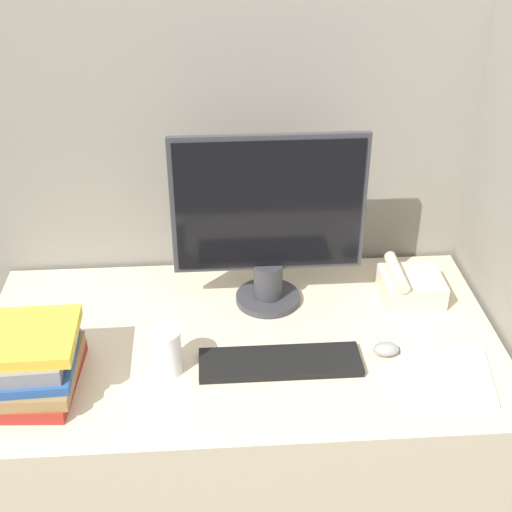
{
  "coord_description": "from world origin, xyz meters",
  "views": [
    {
      "loc": [
        -0.07,
        -1.18,
        2.01
      ],
      "look_at": [
        0.05,
        0.45,
        1.02
      ],
      "focal_mm": 50.0,
      "sensor_mm": 36.0,
      "label": 1
    }
  ],
  "objects_px": {
    "desk_telephone": "(410,285)",
    "keyboard": "(280,362)",
    "monitor": "(269,225)",
    "coffee_cup": "(166,351)",
    "mouse": "(386,349)",
    "book_stack": "(32,361)"
  },
  "relations": [
    {
      "from": "desk_telephone",
      "to": "keyboard",
      "type": "bearing_deg",
      "value": -145.23
    },
    {
      "from": "monitor",
      "to": "coffee_cup",
      "type": "height_order",
      "value": "monitor"
    },
    {
      "from": "mouse",
      "to": "coffee_cup",
      "type": "height_order",
      "value": "coffee_cup"
    },
    {
      "from": "keyboard",
      "to": "coffee_cup",
      "type": "bearing_deg",
      "value": 179.98
    },
    {
      "from": "coffee_cup",
      "to": "desk_telephone",
      "type": "xyz_separation_m",
      "value": [
        0.72,
        0.29,
        -0.02
      ]
    },
    {
      "from": "monitor",
      "to": "desk_telephone",
      "type": "distance_m",
      "value": 0.48
    },
    {
      "from": "monitor",
      "to": "mouse",
      "type": "bearing_deg",
      "value": -43.05
    },
    {
      "from": "mouse",
      "to": "keyboard",
      "type": "bearing_deg",
      "value": -174.81
    },
    {
      "from": "coffee_cup",
      "to": "mouse",
      "type": "bearing_deg",
      "value": 2.55
    },
    {
      "from": "mouse",
      "to": "desk_telephone",
      "type": "relative_size",
      "value": 0.39
    },
    {
      "from": "monitor",
      "to": "mouse",
      "type": "distance_m",
      "value": 0.48
    },
    {
      "from": "monitor",
      "to": "desk_telephone",
      "type": "relative_size",
      "value": 3.05
    },
    {
      "from": "mouse",
      "to": "book_stack",
      "type": "relative_size",
      "value": 0.24
    },
    {
      "from": "mouse",
      "to": "coffee_cup",
      "type": "distance_m",
      "value": 0.6
    },
    {
      "from": "keyboard",
      "to": "mouse",
      "type": "xyz_separation_m",
      "value": [
        0.29,
        0.03,
        0.01
      ]
    },
    {
      "from": "mouse",
      "to": "coffee_cup",
      "type": "relative_size",
      "value": 0.54
    },
    {
      "from": "keyboard",
      "to": "desk_telephone",
      "type": "relative_size",
      "value": 2.39
    },
    {
      "from": "book_stack",
      "to": "desk_telephone",
      "type": "bearing_deg",
      "value": 17.18
    },
    {
      "from": "mouse",
      "to": "desk_telephone",
      "type": "xyz_separation_m",
      "value": [
        0.13,
        0.27,
        0.03
      ]
    },
    {
      "from": "keyboard",
      "to": "desk_telephone",
      "type": "height_order",
      "value": "desk_telephone"
    },
    {
      "from": "coffee_cup",
      "to": "book_stack",
      "type": "bearing_deg",
      "value": -174.27
    },
    {
      "from": "coffee_cup",
      "to": "desk_telephone",
      "type": "bearing_deg",
      "value": 22.08
    }
  ]
}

